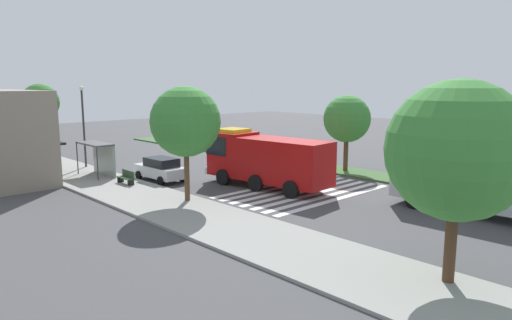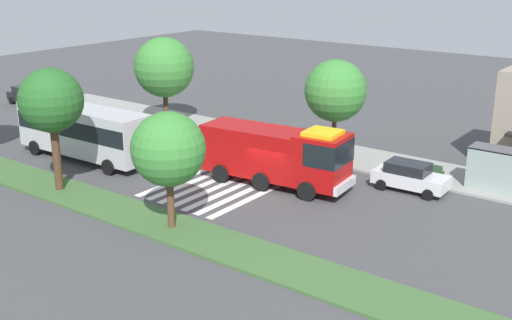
% 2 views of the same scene
% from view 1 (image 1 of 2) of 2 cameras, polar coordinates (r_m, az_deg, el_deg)
% --- Properties ---
extents(ground_plane, '(120.00, 120.00, 0.00)m').
position_cam_1_polar(ground_plane, '(31.82, 1.99, -3.07)').
color(ground_plane, '#424244').
extents(sidewalk, '(60.00, 4.75, 0.14)m').
position_cam_1_polar(sidewalk, '(26.63, -10.81, -5.57)').
color(sidewalk, gray).
rests_on(sidewalk, ground_plane).
extents(median_strip, '(60.00, 3.00, 0.14)m').
position_cam_1_polar(median_strip, '(37.44, 10.08, -1.21)').
color(median_strip, '#3D6033').
rests_on(median_strip, ground_plane).
extents(crosswalk, '(5.85, 10.83, 0.01)m').
position_cam_1_polar(crosswalk, '(29.97, 5.84, -3.89)').
color(crosswalk, silver).
rests_on(crosswalk, ground_plane).
extents(fire_truck, '(9.39, 3.55, 3.77)m').
position_cam_1_polar(fire_truck, '(30.79, 0.84, 0.31)').
color(fire_truck, '#A50C0C').
rests_on(fire_truck, ground_plane).
extents(parked_car_mid, '(4.32, 2.10, 1.68)m').
position_cam_1_polar(parked_car_mid, '(33.66, -11.71, -1.07)').
color(parked_car_mid, silver).
rests_on(parked_car_mid, ground_plane).
extents(transit_bus, '(10.50, 3.12, 3.55)m').
position_cam_1_polar(transit_bus, '(26.71, 27.40, -1.96)').
color(transit_bus, '#B2B2B7').
rests_on(transit_bus, ground_plane).
extents(bus_stop_shelter, '(3.50, 1.40, 2.46)m').
position_cam_1_polar(bus_stop_shelter, '(35.99, -18.76, 0.94)').
color(bus_stop_shelter, '#4C4C51').
rests_on(bus_stop_shelter, sidewalk).
extents(bench_near_shelter, '(1.60, 0.50, 0.90)m').
position_cam_1_polar(bench_near_shelter, '(32.65, -15.70, -2.04)').
color(bench_near_shelter, '#2D472D').
rests_on(bench_near_shelter, sidewalk).
extents(street_lamp, '(0.36, 0.36, 6.56)m').
position_cam_1_polar(street_lamp, '(39.92, -20.54, 4.67)').
color(street_lamp, '#2D2D30').
rests_on(street_lamp, sidewalk).
extents(sidewalk_tree_far_west, '(4.71, 4.71, 6.92)m').
position_cam_1_polar(sidewalk_tree_far_west, '(16.60, 23.58, 1.04)').
color(sidewalk_tree_far_west, '#47301E').
rests_on(sidewalk_tree_far_west, sidewalk).
extents(sidewalk_tree_west, '(4.03, 4.03, 6.62)m').
position_cam_1_polar(sidewalk_tree_west, '(26.64, -8.69, 4.69)').
color(sidewalk_tree_west, '#513823').
rests_on(sidewalk_tree_west, sidewalk).
extents(sidewalk_tree_east, '(3.39, 3.39, 6.73)m').
position_cam_1_polar(sidewalk_tree_east, '(47.52, -25.08, 6.43)').
color(sidewalk_tree_east, '#513823').
rests_on(sidewalk_tree_east, sidewalk).
extents(median_tree_west, '(3.61, 3.61, 7.06)m').
position_cam_1_polar(median_tree_west, '(32.10, 24.48, 5.82)').
color(median_tree_west, '#47301E').
rests_on(median_tree_west, median_strip).
extents(median_tree_center, '(3.65, 3.65, 5.87)m').
position_cam_1_polar(median_tree_center, '(36.50, 11.15, 4.98)').
color(median_tree_center, '#513823').
rests_on(median_tree_center, median_strip).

